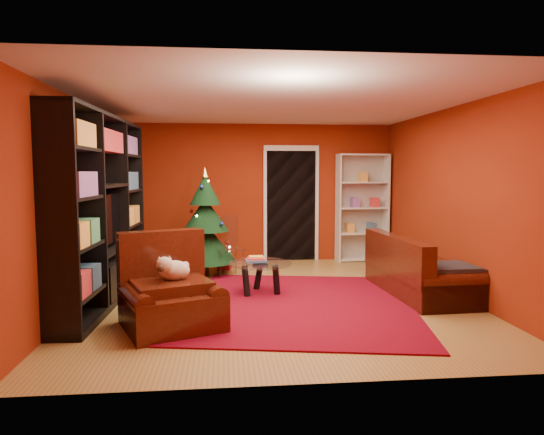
{
  "coord_description": "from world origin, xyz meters",
  "views": [
    {
      "loc": [
        -0.68,
        -6.44,
        1.69
      ],
      "look_at": [
        0.0,
        0.4,
        1.05
      ],
      "focal_mm": 32.0,
      "sensor_mm": 36.0,
      "label": 1
    }
  ],
  "objects": [
    {
      "name": "wall_right",
      "position": [
        2.52,
        0.0,
        1.3
      ],
      "size": [
        0.05,
        5.5,
        2.6
      ],
      "primitive_type": "cube",
      "color": "maroon",
      "rests_on": "ground"
    },
    {
      "name": "floor",
      "position": [
        0.0,
        0.0,
        -0.03
      ],
      "size": [
        5.0,
        5.5,
        0.05
      ],
      "primitive_type": "cube",
      "color": "olive",
      "rests_on": "ground"
    },
    {
      "name": "gift_box_green",
      "position": [
        -0.69,
        2.19,
        0.13
      ],
      "size": [
        0.29,
        0.29,
        0.25
      ],
      "primitive_type": "cube",
      "rotation": [
        0.0,
        0.0,
        0.17
      ],
      "color": "#277034",
      "rests_on": "floor"
    },
    {
      "name": "media_unit",
      "position": [
        -2.27,
        -0.01,
        1.21
      ],
      "size": [
        0.61,
        3.16,
        2.41
      ],
      "primitive_type": null,
      "rotation": [
        0.0,
        0.0,
        -0.04
      ],
      "color": "black",
      "rests_on": "floor"
    },
    {
      "name": "white_bookshelf",
      "position": [
        1.95,
        2.57,
        1.02
      ],
      "size": [
        0.98,
        0.39,
        2.09
      ],
      "primitive_type": null,
      "rotation": [
        0.0,
        0.0,
        0.04
      ],
      "color": "white",
      "rests_on": "floor"
    },
    {
      "name": "dog",
      "position": [
        -1.23,
        -1.14,
        0.62
      ],
      "size": [
        0.48,
        0.43,
        0.27
      ],
      "primitive_type": null,
      "rotation": [
        0.0,
        0.0,
        0.39
      ],
      "color": "beige",
      "rests_on": "armchair"
    },
    {
      "name": "sofa",
      "position": [
        2.02,
        -0.05,
        0.42
      ],
      "size": [
        0.97,
        1.99,
        0.84
      ],
      "primitive_type": null,
      "rotation": [
        0.0,
        0.0,
        1.62
      ],
      "color": "#330F07",
      "rests_on": "rug"
    },
    {
      "name": "ceiling",
      "position": [
        0.0,
        0.0,
        2.62
      ],
      "size": [
        5.0,
        5.5,
        0.05
      ],
      "primitive_type": "cube",
      "color": "silver",
      "rests_on": "wall_back"
    },
    {
      "name": "wall_back",
      "position": [
        0.0,
        2.77,
        1.3
      ],
      "size": [
        5.0,
        0.05,
        2.6
      ],
      "primitive_type": "cube",
      "color": "maroon",
      "rests_on": "ground"
    },
    {
      "name": "wall_left",
      "position": [
        -2.52,
        0.0,
        1.3
      ],
      "size": [
        0.05,
        5.5,
        2.6
      ],
      "primitive_type": "cube",
      "color": "maroon",
      "rests_on": "ground"
    },
    {
      "name": "doorway",
      "position": [
        0.6,
        2.73,
        1.05
      ],
      "size": [
        1.06,
        0.6,
        2.16
      ],
      "primitive_type": null,
      "color": "black",
      "rests_on": "floor"
    },
    {
      "name": "gift_box_red",
      "position": [
        -0.68,
        1.96,
        0.11
      ],
      "size": [
        0.26,
        0.26,
        0.22
      ],
      "primitive_type": "cube",
      "rotation": [
        0.0,
        0.0,
        -0.16
      ],
      "color": "#A81021",
      "rests_on": "floor"
    },
    {
      "name": "christmas_tree",
      "position": [
        -0.99,
        1.55,
        0.87
      ],
      "size": [
        1.29,
        1.29,
        1.79
      ],
      "primitive_type": null,
      "rotation": [
        0.0,
        0.0,
        0.35
      ],
      "color": "black",
      "rests_on": "floor"
    },
    {
      "name": "gift_box_teal",
      "position": [
        -1.75,
        1.86,
        0.17
      ],
      "size": [
        0.34,
        0.34,
        0.34
      ],
      "primitive_type": "cube",
      "rotation": [
        0.0,
        0.0,
        0.02
      ],
      "color": "teal",
      "rests_on": "floor"
    },
    {
      "name": "rug",
      "position": [
        0.27,
        -0.43,
        0.01
      ],
      "size": [
        3.38,
        3.76,
        0.02
      ],
      "primitive_type": "cube",
      "rotation": [
        0.0,
        0.0,
        -0.18
      ],
      "color": "maroon",
      "rests_on": "floor"
    },
    {
      "name": "coffee_table",
      "position": [
        -0.19,
        0.16,
        0.23
      ],
      "size": [
        0.89,
        0.89,
        0.55
      ],
      "primitive_type": null,
      "rotation": [
        0.0,
        0.0,
        0.02
      ],
      "color": "gray",
      "rests_on": "rug"
    },
    {
      "name": "acrylic_chair",
      "position": [
        -0.62,
        1.42,
        0.44
      ],
      "size": [
        0.58,
        0.61,
        0.89
      ],
      "primitive_type": null,
      "rotation": [
        0.0,
        0.0,
        0.29
      ],
      "color": "#66605B",
      "rests_on": "rug"
    },
    {
      "name": "armchair",
      "position": [
        -1.26,
        -1.2,
        0.42
      ],
      "size": [
        1.39,
        1.39,
        0.83
      ],
      "primitive_type": null,
      "rotation": [
        0.0,
        0.0,
        0.39
      ],
      "color": "#330F07",
      "rests_on": "rug"
    }
  ]
}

